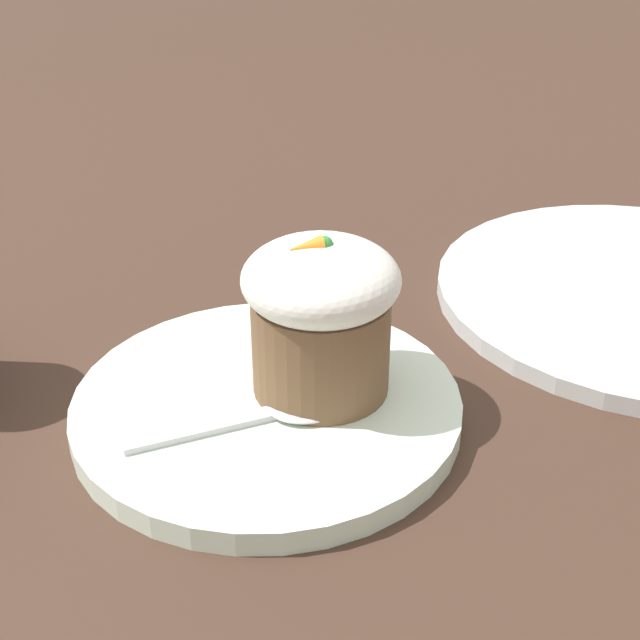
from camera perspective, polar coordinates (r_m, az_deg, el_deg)
The scene contains 4 objects.
ground_plane at distance 0.52m, azimuth -3.38°, elevation -6.21°, with size 4.00×4.00×0.00m, color #3D281E.
dessert_plate at distance 0.52m, azimuth -3.40°, elevation -5.56°, with size 0.22×0.22×0.01m.
carrot_cake at distance 0.49m, azimuth -0.00°, elevation 0.51°, with size 0.09×0.09×0.10m.
spoon at distance 0.50m, azimuth -2.08°, elevation -5.63°, with size 0.13×0.04×0.01m.
Camera 1 is at (0.10, 0.41, 0.31)m, focal length 50.00 mm.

